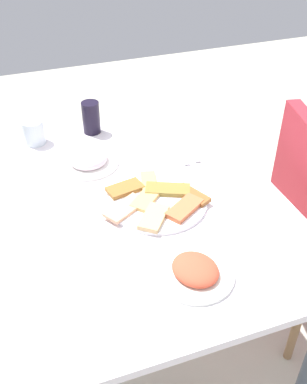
{
  "coord_description": "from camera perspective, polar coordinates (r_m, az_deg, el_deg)",
  "views": [
    {
      "loc": [
        1.04,
        -0.36,
        1.6
      ],
      "look_at": [
        0.01,
        0.0,
        0.77
      ],
      "focal_mm": 42.3,
      "sensor_mm": 36.0,
      "label": 1
    }
  ],
  "objects": [
    {
      "name": "ground_plane",
      "position": [
        1.94,
        -0.26,
        -18.18
      ],
      "size": [
        6.0,
        6.0,
        0.0
      ],
      "primitive_type": "plane",
      "color": "#B9B6A2"
    },
    {
      "name": "dining_table",
      "position": [
        1.46,
        -0.32,
        -3.5
      ],
      "size": [
        1.08,
        0.79,
        0.74
      ],
      "color": "white",
      "rests_on": "ground_plane"
    },
    {
      "name": "pide_platter",
      "position": [
        1.37,
        0.47,
        -1.04
      ],
      "size": [
        0.3,
        0.33,
        0.03
      ],
      "color": "white",
      "rests_on": "dining_table"
    },
    {
      "name": "salad_plate_greens",
      "position": [
        1.16,
        5.08,
        -9.96
      ],
      "size": [
        0.2,
        0.2,
        0.04
      ],
      "color": "white",
      "rests_on": "dining_table"
    },
    {
      "name": "salad_plate_rice",
      "position": [
        1.56,
        -8.22,
        4.13
      ],
      "size": [
        0.2,
        0.2,
        0.06
      ],
      "color": "white",
      "rests_on": "dining_table"
    },
    {
      "name": "soda_can",
      "position": [
        1.73,
        -7.87,
        9.29
      ],
      "size": [
        0.09,
        0.09,
        0.12
      ],
      "primitive_type": "cylinder",
      "rotation": [
        0.0,
        0.0,
        4.15
      ],
      "color": "black",
      "rests_on": "dining_table"
    },
    {
      "name": "drinking_glass",
      "position": [
        1.71,
        -14.86,
        7.33
      ],
      "size": [
        0.08,
        0.08,
        0.09
      ],
      "primitive_type": "cylinder",
      "color": "silver",
      "rests_on": "dining_table"
    },
    {
      "name": "paper_napkin",
      "position": [
        1.63,
        4.33,
        5.17
      ],
      "size": [
        0.15,
        0.15,
        0.0
      ],
      "primitive_type": "cube",
      "rotation": [
        0.0,
        0.0,
        -0.3
      ],
      "color": "white",
      "rests_on": "dining_table"
    },
    {
      "name": "fork",
      "position": [
        1.62,
        3.75,
        5.18
      ],
      "size": [
        0.17,
        0.06,
        0.0
      ],
      "primitive_type": "cube",
      "rotation": [
        0.0,
        0.0,
        -0.22
      ],
      "color": "silver",
      "rests_on": "paper_napkin"
    },
    {
      "name": "spoon",
      "position": [
        1.63,
        4.92,
        5.39
      ],
      "size": [
        0.16,
        0.04,
        0.0
      ],
      "primitive_type": "cube",
      "rotation": [
        0.0,
        0.0,
        -0.16
      ],
      "color": "silver",
      "rests_on": "paper_napkin"
    }
  ]
}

